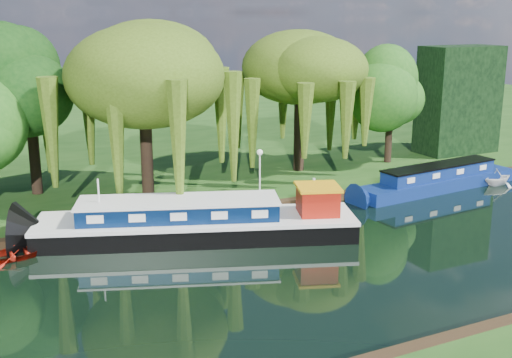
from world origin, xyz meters
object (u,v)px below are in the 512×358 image
dutch_barge (200,222)px  narrowboat (438,180)px  white_cruiser (497,185)px  red_dinghy (17,258)px

dutch_barge → narrowboat: 16.84m
dutch_barge → white_cruiser: dutch_barge is taller
red_dinghy → narrowboat: bearing=-95.8°
dutch_barge → narrowboat: bearing=26.1°
narrowboat → red_dinghy: size_ratio=4.21×
dutch_barge → white_cruiser: size_ratio=6.85×
dutch_barge → white_cruiser: (20.97, 0.96, -0.82)m
white_cruiser → red_dinghy: bearing=86.1°
narrowboat → white_cruiser: 4.36m
dutch_barge → white_cruiser: bearing=22.6°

